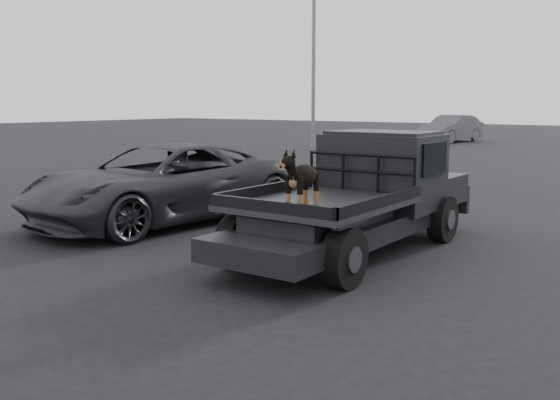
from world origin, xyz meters
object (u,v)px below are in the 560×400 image
Objects in this scene: dog at (302,181)px; parked_suv at (161,183)px; flatbed_ute at (353,223)px; distant_car_a at (451,129)px.

dog reaches higher than parked_suv.
flatbed_ute is 1.94m from dog.
dog is 0.16× the size of distant_car_a.
dog reaches higher than flatbed_ute.
distant_car_a reaches higher than parked_suv.
dog is 4.75m from parked_suv.
parked_suv is at bearing 158.04° from dog.
dog is (0.23, -1.74, 0.83)m from flatbed_ute.
dog is at bearing -82.42° from flatbed_ute.
dog reaches higher than distant_car_a.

